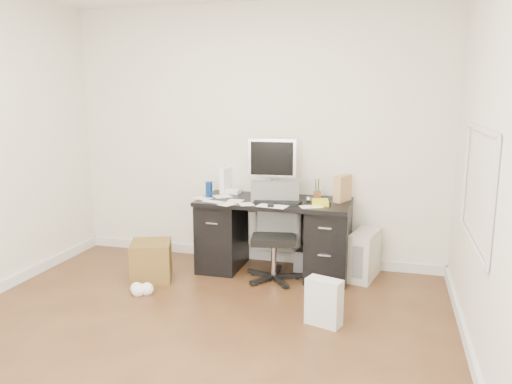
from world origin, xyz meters
The scene contains 18 objects.
ground centered at (0.00, 0.00, 0.00)m, with size 4.00×4.00×0.00m, color #452516.
room_shell centered at (0.03, 0.03, 1.66)m, with size 4.02×4.02×2.71m.
desk centered at (0.30, 1.65, 0.40)m, with size 1.50×0.70×0.75m.
loose_papers centered at (0.10, 1.60, 0.75)m, with size 1.10×0.60×0.00m, color white, non-canonical shape.
lcd_monitor centered at (0.25, 1.76, 1.05)m, with size 0.48×0.28×0.61m, color #B6B5BA, non-canonical shape.
keyboard centered at (0.37, 1.52, 0.76)m, with size 0.44×0.15×0.03m, color black.
computer_mouse centered at (0.64, 1.63, 0.78)m, with size 0.06×0.06×0.06m, color #B6B5BA.
travel_mug centered at (-0.37, 1.60, 0.83)m, with size 0.07×0.07×0.16m, color navy.
white_binder centered at (-0.29, 1.90, 0.88)m, with size 0.11×0.23×0.27m, color white.
magazine_file centered at (0.96, 1.76, 0.88)m, with size 0.11×0.22×0.26m, color #A47F4F.
pen_cup centered at (0.71, 1.76, 0.86)m, with size 0.09×0.09×0.21m, color #502C16, non-canonical shape.
yellow_book centered at (0.77, 1.58, 0.77)m, with size 0.17×0.21×0.04m, color yellow.
paper_remote centered at (0.35, 1.39, 0.76)m, with size 0.28×0.23×0.02m, color white, non-canonical shape.
office_chair centered at (0.35, 1.43, 0.47)m, with size 0.54×0.54×0.95m, color #545754, non-canonical shape.
pc_tower centered at (1.20, 1.71, 0.24)m, with size 0.21×0.47×0.47m, color #BCB7AA.
shopping_bag centered at (0.95, 0.59, 0.19)m, with size 0.28×0.20×0.37m, color silver.
wicker_basket centered at (-0.81, 1.14, 0.19)m, with size 0.37×0.37×0.37m, color #533B19.
desk_printer centered at (0.71, 1.80, 0.11)m, with size 0.37×0.31×0.22m, color slate.
Camera 1 is at (1.40, -3.07, 1.78)m, focal length 35.00 mm.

